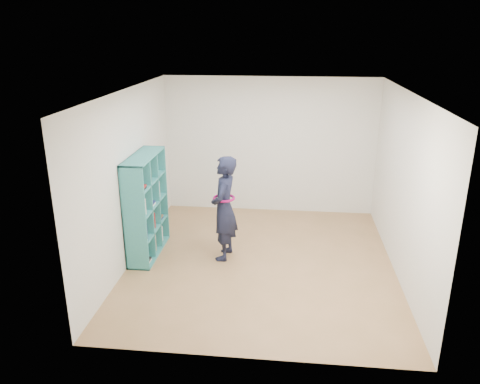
# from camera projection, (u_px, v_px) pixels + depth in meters

# --- Properties ---
(floor) EXTENTS (4.50, 4.50, 0.00)m
(floor) POSITION_uv_depth(u_px,v_px,m) (261.00, 262.00, 7.23)
(floor) COLOR olive
(floor) RESTS_ON ground
(ceiling) EXTENTS (4.50, 4.50, 0.00)m
(ceiling) POSITION_uv_depth(u_px,v_px,m) (264.00, 92.00, 6.37)
(ceiling) COLOR white
(ceiling) RESTS_ON wall_back
(wall_left) EXTENTS (0.02, 4.50, 2.60)m
(wall_left) POSITION_uv_depth(u_px,v_px,m) (129.00, 178.00, 7.00)
(wall_left) COLOR silver
(wall_left) RESTS_ON floor
(wall_right) EXTENTS (0.02, 4.50, 2.60)m
(wall_right) POSITION_uv_depth(u_px,v_px,m) (404.00, 187.00, 6.59)
(wall_right) COLOR silver
(wall_right) RESTS_ON floor
(wall_back) EXTENTS (4.00, 0.02, 2.60)m
(wall_back) POSITION_uv_depth(u_px,v_px,m) (270.00, 146.00, 8.91)
(wall_back) COLOR silver
(wall_back) RESTS_ON floor
(wall_front) EXTENTS (4.00, 0.02, 2.60)m
(wall_front) POSITION_uv_depth(u_px,v_px,m) (248.00, 251.00, 4.69)
(wall_front) COLOR silver
(wall_front) RESTS_ON floor
(bookshelf) EXTENTS (0.35, 1.21, 1.62)m
(bookshelf) POSITION_uv_depth(u_px,v_px,m) (145.00, 207.00, 7.29)
(bookshelf) COLOR teal
(bookshelf) RESTS_ON floor
(person) EXTENTS (0.45, 0.63, 1.64)m
(person) POSITION_uv_depth(u_px,v_px,m) (224.00, 208.00, 7.14)
(person) COLOR black
(person) RESTS_ON floor
(smartphone) EXTENTS (0.01, 0.09, 0.14)m
(smartphone) POSITION_uv_depth(u_px,v_px,m) (216.00, 199.00, 7.21)
(smartphone) COLOR silver
(smartphone) RESTS_ON person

